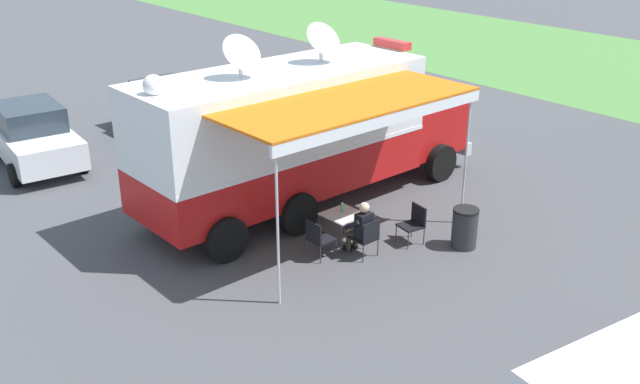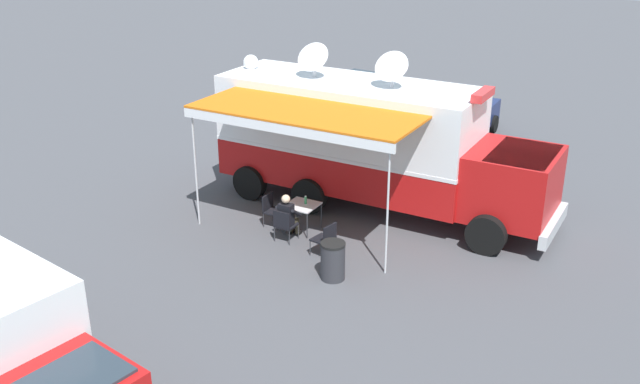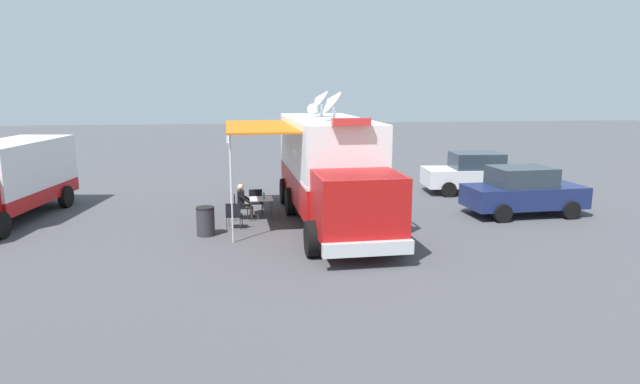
{
  "view_description": "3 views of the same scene",
  "coord_description": "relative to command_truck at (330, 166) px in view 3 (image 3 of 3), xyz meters",
  "views": [
    {
      "loc": [
        13.01,
        -9.36,
        7.24
      ],
      "look_at": [
        1.87,
        -0.33,
        1.18
      ],
      "focal_mm": 39.92,
      "sensor_mm": 36.0,
      "label": 1
    },
    {
      "loc": [
        16.39,
        9.11,
        8.11
      ],
      "look_at": [
        1.95,
        0.27,
        1.02
      ],
      "focal_mm": 39.66,
      "sensor_mm": 36.0,
      "label": 2
    },
    {
      "loc": [
        2.76,
        18.73,
        4.6
      ],
      "look_at": [
        0.32,
        0.54,
        1.02
      ],
      "focal_mm": 30.57,
      "sensor_mm": 36.0,
      "label": 3
    }
  ],
  "objects": [
    {
      "name": "seated_responder",
      "position": [
        2.93,
        -0.82,
        -1.3
      ],
      "size": [
        0.67,
        0.57,
        1.25
      ],
      "color": "black",
      "rests_on": "ground"
    },
    {
      "name": "ground_plane",
      "position": [
        -0.01,
        -0.75,
        -1.95
      ],
      "size": [
        100.0,
        100.0,
        0.0
      ],
      "primitive_type": "plane",
      "color": "#47474C"
    },
    {
      "name": "car_behind_truck",
      "position": [
        -7.06,
        -0.1,
        -1.07
      ],
      "size": [
        4.29,
        2.19,
        1.76
      ],
      "color": "navy",
      "rests_on": "ground"
    },
    {
      "name": "car_far_corner",
      "position": [
        -7.01,
        -4.37,
        -1.07
      ],
      "size": [
        4.32,
        2.25,
        1.76
      ],
      "color": "silver",
      "rests_on": "ground"
    },
    {
      "name": "folding_chair_beside_table",
      "position": [
        2.49,
        -1.65,
        -1.43
      ],
      "size": [
        0.5,
        0.5,
        0.87
      ],
      "color": "black",
      "rests_on": "ground"
    },
    {
      "name": "folding_chair_at_table",
      "position": [
        3.12,
        -0.82,
        -1.43
      ],
      "size": [
        0.5,
        0.5,
        0.87
      ],
      "color": "black",
      "rests_on": "ground"
    },
    {
      "name": "trash_bin",
      "position": [
        4.1,
        1.19,
        -1.49
      ],
      "size": [
        0.57,
        0.57,
        0.91
      ],
      "color": "#2D2D33",
      "rests_on": "ground"
    },
    {
      "name": "folding_table",
      "position": [
        2.32,
        -0.8,
        -1.27
      ],
      "size": [
        0.83,
        0.83,
        0.73
      ],
      "color": "silver",
      "rests_on": "ground"
    },
    {
      "name": "lot_stripe",
      "position": [
        -2.63,
        -1.34,
        -1.94
      ],
      "size": [
        0.29,
        4.8,
        0.01
      ],
      "primitive_type": "cube",
      "rotation": [
        0.0,
        0.0,
        0.04
      ],
      "color": "silver",
      "rests_on": "ground"
    },
    {
      "name": "support_truck",
      "position": [
        11.01,
        -1.83,
        -0.56
      ],
      "size": [
        3.01,
        7.01,
        2.7
      ],
      "color": "white",
      "rests_on": "ground"
    },
    {
      "name": "command_truck",
      "position": [
        0.0,
        0.0,
        0.0
      ],
      "size": [
        5.13,
        9.57,
        4.53
      ],
      "color": "#B71414",
      "rests_on": "ground"
    },
    {
      "name": "folding_chair_spare_by_truck",
      "position": [
        3.24,
        0.49,
        -1.43
      ],
      "size": [
        0.54,
        0.54,
        0.87
      ],
      "color": "black",
      "rests_on": "ground"
    },
    {
      "name": "water_bottle",
      "position": [
        2.22,
        -0.74,
        -1.11
      ],
      "size": [
        0.07,
        0.07,
        0.22
      ],
      "color": "#3F9959",
      "rests_on": "folding_table"
    }
  ]
}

